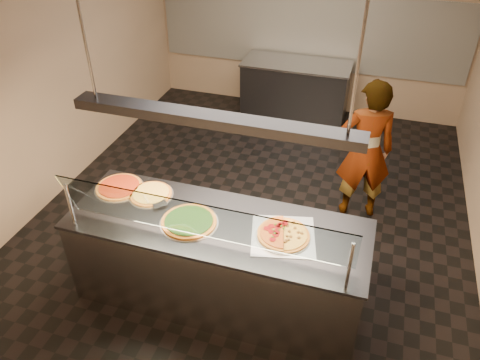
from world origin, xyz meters
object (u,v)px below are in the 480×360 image
(pizza_tomato, at_px, (119,187))
(worker, at_px, (366,151))
(half_pizza_pepperoni, at_px, (271,231))
(pizza_spatula, at_px, (152,201))
(serving_counter, at_px, (218,261))
(pizza_cheese, at_px, (151,194))
(half_pizza_sausage, at_px, (296,236))
(pizza_spinach, at_px, (189,221))
(perforated_tray, at_px, (283,236))
(prep_table, at_px, (295,90))
(heat_lamp_housing, at_px, (213,119))
(sneeze_guard, at_px, (201,221))

(pizza_tomato, distance_m, worker, 2.71)
(worker, bearing_deg, half_pizza_pepperoni, 55.45)
(pizza_tomato, distance_m, pizza_spatula, 0.43)
(serving_counter, height_order, pizza_cheese, pizza_cheese)
(half_pizza_sausage, height_order, pizza_tomato, half_pizza_sausage)
(pizza_spinach, bearing_deg, worker, 53.11)
(perforated_tray, relative_size, half_pizza_pepperoni, 1.34)
(perforated_tray, relative_size, worker, 0.37)
(half_pizza_pepperoni, bearing_deg, perforated_tray, -0.42)
(pizza_spinach, bearing_deg, serving_counter, 15.76)
(half_pizza_sausage, distance_m, worker, 1.81)
(half_pizza_sausage, bearing_deg, half_pizza_pepperoni, 179.92)
(pizza_spinach, height_order, prep_table, pizza_spinach)
(pizza_spinach, bearing_deg, half_pizza_sausage, 4.47)
(perforated_tray, distance_m, prep_table, 4.08)
(half_pizza_pepperoni, bearing_deg, pizza_cheese, 170.99)
(pizza_cheese, bearing_deg, worker, 39.74)
(serving_counter, bearing_deg, pizza_spatula, 172.33)
(half_pizza_pepperoni, bearing_deg, pizza_spatula, 175.90)
(perforated_tray, height_order, heat_lamp_housing, heat_lamp_housing)
(half_pizza_sausage, height_order, worker, worker)
(pizza_cheese, bearing_deg, prep_table, 80.73)
(pizza_tomato, bearing_deg, sneeze_guard, -27.13)
(half_pizza_pepperoni, xyz_separation_m, prep_table, (-0.61, 3.99, -0.50))
(half_pizza_sausage, height_order, pizza_cheese, half_pizza_sausage)
(sneeze_guard, distance_m, pizza_tomato, 1.25)
(pizza_spatula, bearing_deg, worker, 42.75)
(pizza_cheese, xyz_separation_m, prep_table, (0.62, 3.79, -0.48))
(perforated_tray, distance_m, pizza_tomato, 1.69)
(sneeze_guard, height_order, heat_lamp_housing, heat_lamp_housing)
(perforated_tray, relative_size, half_pizza_sausage, 1.34)
(half_pizza_sausage, relative_size, pizza_spatula, 1.68)
(serving_counter, bearing_deg, worker, 57.16)
(half_pizza_pepperoni, xyz_separation_m, heat_lamp_housing, (-0.49, -0.01, 0.99))
(pizza_cheese, relative_size, worker, 0.25)
(sneeze_guard, xyz_separation_m, worker, (1.14, 2.10, -0.37))
(pizza_spatula, bearing_deg, perforated_tray, -3.79)
(half_pizza_pepperoni, relative_size, prep_table, 0.28)
(serving_counter, distance_m, half_pizza_pepperoni, 0.70)
(perforated_tray, xyz_separation_m, pizza_tomato, (-1.68, 0.20, 0.01))
(pizza_spinach, bearing_deg, perforated_tray, 4.99)
(serving_counter, relative_size, half_pizza_sausage, 5.61)
(pizza_spatula, distance_m, prep_table, 3.97)
(pizza_cheese, bearing_deg, pizza_spinach, -28.06)
(serving_counter, bearing_deg, heat_lamp_housing, 0.00)
(serving_counter, distance_m, pizza_cheese, 0.90)
(heat_lamp_housing, bearing_deg, pizza_spinach, -164.24)
(prep_table, bearing_deg, pizza_tomato, -104.27)
(sneeze_guard, bearing_deg, pizza_cheese, 143.55)
(worker, bearing_deg, prep_table, -75.01)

